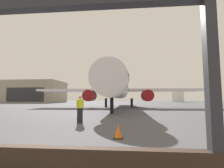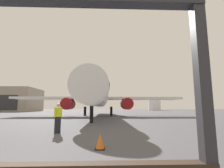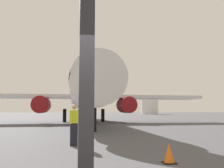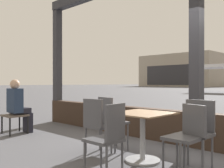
{
  "view_description": "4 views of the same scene",
  "coord_description": "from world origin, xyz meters",
  "px_view_note": "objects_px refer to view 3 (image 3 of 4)",
  "views": [
    {
      "loc": [
        2.94,
        -3.08,
        1.53
      ],
      "look_at": [
        1.8,
        9.3,
        2.66
      ],
      "focal_mm": 26.53,
      "sensor_mm": 36.0,
      "label": 1
    },
    {
      "loc": [
        2.79,
        -2.75,
        1.5
      ],
      "look_at": [
        3.43,
        15.11,
        4.06
      ],
      "focal_mm": 26.4,
      "sensor_mm": 36.0,
      "label": 2
    },
    {
      "loc": [
        -0.19,
        -3.25,
        1.51
      ],
      "look_at": [
        2.59,
        13.53,
        3.33
      ],
      "focal_mm": 39.01,
      "sensor_mm": 36.0,
      "label": 3
    },
    {
      "loc": [
        2.21,
        -4.42,
        1.17
      ],
      "look_at": [
        -0.8,
        -1.36,
        1.15
      ],
      "focal_mm": 41.75,
      "sensor_mm": 36.0,
      "label": 4
    }
  ],
  "objects_px": {
    "airplane": "(85,94)",
    "fuel_storage_tank": "(150,107)",
    "ground_crew_worker": "(74,124)",
    "traffic_cone": "(169,154)"
  },
  "relations": [
    {
      "from": "fuel_storage_tank",
      "to": "traffic_cone",
      "type": "bearing_deg",
      "value": -107.8
    },
    {
      "from": "airplane",
      "to": "traffic_cone",
      "type": "distance_m",
      "value": 22.84
    },
    {
      "from": "airplane",
      "to": "fuel_storage_tank",
      "type": "xyz_separation_m",
      "value": [
        26.44,
        55.94,
        -0.8
      ]
    },
    {
      "from": "airplane",
      "to": "fuel_storage_tank",
      "type": "distance_m",
      "value": 61.88
    },
    {
      "from": "airplane",
      "to": "traffic_cone",
      "type": "bearing_deg",
      "value": -86.91
    },
    {
      "from": "traffic_cone",
      "to": "fuel_storage_tank",
      "type": "relative_size",
      "value": 0.09
    },
    {
      "from": "ground_crew_worker",
      "to": "fuel_storage_tank",
      "type": "height_order",
      "value": "fuel_storage_tank"
    },
    {
      "from": "ground_crew_worker",
      "to": "fuel_storage_tank",
      "type": "bearing_deg",
      "value": 69.53
    },
    {
      "from": "ground_crew_worker",
      "to": "airplane",
      "type": "bearing_deg",
      "value": 85.62
    },
    {
      "from": "ground_crew_worker",
      "to": "traffic_cone",
      "type": "height_order",
      "value": "ground_crew_worker"
    }
  ]
}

